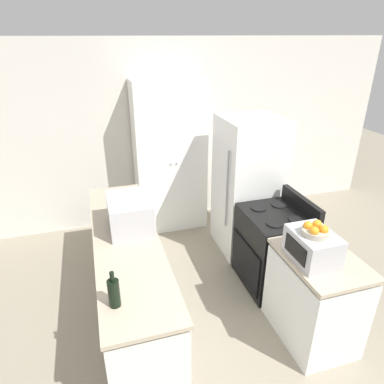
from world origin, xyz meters
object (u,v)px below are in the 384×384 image
pantry_cabinet (170,157)px  toaster_oven (312,246)px  stove (273,248)px  microwave (130,213)px  refrigerator (248,186)px  fruit_bowl (315,230)px  wine_bottle (114,292)px

pantry_cabinet → toaster_oven: (0.64, -2.42, -0.04)m
pantry_cabinet → stove: pantry_cabinet is taller
pantry_cabinet → microwave: 1.63m
refrigerator → toaster_oven: refrigerator is taller
fruit_bowl → pantry_cabinet: bearing=104.5°
stove → microwave: microwave is taller
refrigerator → wine_bottle: 2.45m
refrigerator → microwave: size_ratio=3.22×
microwave → pantry_cabinet: bearing=62.7°
pantry_cabinet → stove: size_ratio=2.02×
pantry_cabinet → wine_bottle: pantry_cabinet is taller
stove → refrigerator: (0.04, 0.79, 0.42)m
pantry_cabinet → toaster_oven: size_ratio=5.00×
pantry_cabinet → refrigerator: (0.81, -0.84, -0.18)m
microwave → toaster_oven: 1.70m
pantry_cabinet → refrigerator: size_ratio=1.21×
microwave → wine_bottle: size_ratio=1.89×
wine_bottle → fruit_bowl: size_ratio=1.31×
fruit_bowl → wine_bottle: bearing=-178.1°
fruit_bowl → stove: bearing=79.8°
stove → microwave: bearing=173.3°
stove → toaster_oven: toaster_oven is taller
pantry_cabinet → microwave: size_ratio=3.90×
toaster_oven → refrigerator: bearing=84.0°
fruit_bowl → toaster_oven: bearing=50.7°
toaster_oven → fruit_bowl: bearing=-129.3°
refrigerator → microwave: 1.68m
microwave → wine_bottle: microwave is taller
wine_bottle → refrigerator: bearing=42.4°
refrigerator → fruit_bowl: (-0.18, -1.60, 0.31)m
microwave → wine_bottle: 1.07m
wine_bottle → fruit_bowl: 1.64m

